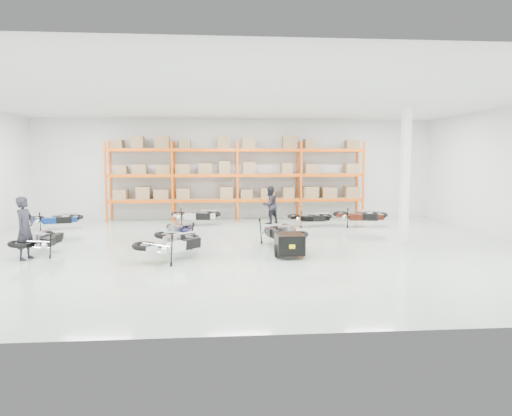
{
  "coord_description": "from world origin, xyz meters",
  "views": [
    {
      "loc": [
        -0.79,
        -13.81,
        2.74
      ],
      "look_at": [
        0.43,
        1.22,
        1.1
      ],
      "focal_mm": 32.0,
      "sensor_mm": 36.0,
      "label": 1
    }
  ],
  "objects": [
    {
      "name": "moto_back_a",
      "position": [
        -7.11,
        4.24,
        0.52
      ],
      "size": [
        1.82,
        1.14,
        1.1
      ],
      "primitive_type": null,
      "rotation": [
        0.0,
        -0.09,
        1.75
      ],
      "color": "navy",
      "rests_on": "ground"
    },
    {
      "name": "moto_back_c",
      "position": [
        2.87,
        4.2,
        0.48
      ],
      "size": [
        1.59,
        0.84,
        1.01
      ],
      "primitive_type": null,
      "rotation": [
        0.0,
        -0.09,
        1.53
      ],
      "color": "black",
      "rests_on": "ground"
    },
    {
      "name": "person_left",
      "position": [
        -6.05,
        -1.13,
        0.86
      ],
      "size": [
        0.53,
        0.7,
        1.72
      ],
      "primitive_type": "imported",
      "rotation": [
        0.0,
        0.0,
        1.37
      ],
      "color": "black",
      "rests_on": "ground"
    },
    {
      "name": "structural_column",
      "position": [
        5.2,
        0.5,
        2.25
      ],
      "size": [
        0.25,
        0.25,
        4.5
      ],
      "primitive_type": "cube",
      "color": "white",
      "rests_on": "ground"
    },
    {
      "name": "moto_touring_right",
      "position": [
        1.14,
        0.15,
        0.59
      ],
      "size": [
        1.27,
        2.07,
        1.25
      ],
      "primitive_type": null,
      "rotation": [
        0.0,
        -0.09,
        0.17
      ],
      "color": "black",
      "rests_on": "ground"
    },
    {
      "name": "room",
      "position": [
        0.0,
        0.0,
        2.25
      ],
      "size": [
        18.0,
        18.0,
        18.0
      ],
      "color": "#AFC3B0",
      "rests_on": "ground"
    },
    {
      "name": "moto_silver_left",
      "position": [
        -2.03,
        -1.55,
        0.58
      ],
      "size": [
        1.98,
        2.03,
        1.23
      ],
      "primitive_type": null,
      "rotation": [
        0.0,
        -0.09,
        2.39
      ],
      "color": "silver",
      "rests_on": "ground"
    },
    {
      "name": "moto_back_b",
      "position": [
        -1.78,
        4.87,
        0.54
      ],
      "size": [
        1.84,
        1.03,
        1.14
      ],
      "primitive_type": null,
      "rotation": [
        0.0,
        -0.09,
        1.48
      ],
      "color": "#B6BBC0",
      "rests_on": "ground"
    },
    {
      "name": "moto_black_far_left",
      "position": [
        -5.86,
        -0.55,
        0.55
      ],
      "size": [
        1.05,
        1.86,
        1.16
      ],
      "primitive_type": null,
      "rotation": [
        0.0,
        -0.09,
        3.05
      ],
      "color": "black",
      "rests_on": "ground"
    },
    {
      "name": "moto_blue_centre",
      "position": [
        -2.07,
        0.41,
        0.59
      ],
      "size": [
        1.15,
        2.01,
        1.24
      ],
      "primitive_type": null,
      "rotation": [
        0.0,
        -0.09,
        3.03
      ],
      "color": "#060C45",
      "rests_on": "ground"
    },
    {
      "name": "moto_back_d",
      "position": [
        4.88,
        4.03,
        0.57
      ],
      "size": [
        2.04,
        1.36,
        1.21
      ],
      "primitive_type": null,
      "rotation": [
        0.0,
        -0.09,
        1.32
      ],
      "color": "#42160D",
      "rests_on": "ground"
    },
    {
      "name": "trailer",
      "position": [
        1.14,
        -1.45,
        0.38
      ],
      "size": [
        0.83,
        1.57,
        0.66
      ],
      "rotation": [
        0.0,
        0.0,
        0.0
      ],
      "color": "black",
      "rests_on": "ground"
    },
    {
      "name": "person_back",
      "position": [
        1.33,
        5.2,
        0.79
      ],
      "size": [
        0.98,
        0.94,
        1.58
      ],
      "primitive_type": "imported",
      "rotation": [
        0.0,
        0.0,
        3.77
      ],
      "color": "black",
      "rests_on": "ground"
    },
    {
      "name": "pallet_rack",
      "position": [
        -0.0,
        6.45,
        2.26
      ],
      "size": [
        11.28,
        0.98,
        3.62
      ],
      "color": "#EE570C",
      "rests_on": "ground"
    }
  ]
}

